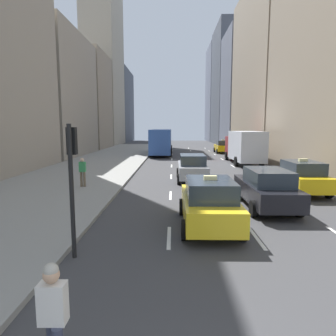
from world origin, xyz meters
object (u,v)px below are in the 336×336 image
Objects in this scene: city_bus at (161,141)px; traffic_light_pole at (72,169)px; pedestrian_far_walking at (83,171)px; sedan_silver_behind at (192,167)px; taxi_third at (209,203)px; skateboarder at (54,318)px; taxi_second at (222,147)px; box_truck at (244,146)px; sedan_black_near at (266,188)px; taxi_lead at (300,177)px.

traffic_light_pole is (-1.14, -31.61, 0.62)m from city_bus.
sedan_silver_behind is at bearing 24.08° from pedestrian_far_walking.
taxi_third is 2.52× the size of skateboarder.
skateboarder is 4.49m from traffic_light_pole.
taxi_second reaches higher than sedan_silver_behind.
city_bus reaches higher than taxi_third.
taxi_third is 0.38× the size of city_bus.
taxi_third is at bearing -106.54° from box_truck.
skateboarder is at bearing -75.31° from traffic_light_pole.
sedan_black_near is 0.41× the size of city_bus.
box_truck reaches higher than taxi_lead.
taxi_second is at bearing 64.27° from pedestrian_far_walking.
traffic_light_pole is (-6.75, -5.13, 1.53)m from sedan_black_near.
city_bus is 13.25m from box_truck.
taxi_second is 2.67× the size of pedestrian_far_walking.
taxi_third is (-5.60, -5.73, 0.00)m from taxi_lead.
sedan_black_near is 9.97m from pedestrian_far_walking.
sedan_silver_behind is 2.53× the size of skateboarder.
pedestrian_far_walking is (-12.01, 0.70, 0.19)m from taxi_lead.
sedan_silver_behind is at bearing 79.77° from skateboarder.
traffic_light_pole is (-9.55, -21.37, 0.70)m from box_truck.
skateboarder is at bearing -100.23° from sedan_silver_behind.
city_bus reaches higher than sedan_silver_behind.
sedan_silver_behind is at bearing 71.50° from traffic_light_pole.
sedan_silver_behind is (-0.00, 9.29, 0.01)m from taxi_third.
sedan_black_near is 0.57× the size of box_truck.
taxi_third is 19.69m from box_truck.
skateboarder is at bearing -102.58° from taxi_second.
pedestrian_far_walking is at bearing -155.92° from sedan_silver_behind.
taxi_third is 0.52× the size of box_truck.
taxi_lead and taxi_second have the same top height.
box_truck is at bearing -50.60° from city_bus.
city_bus is 31.64m from traffic_light_pole.
taxi_third is at bearing -84.48° from city_bus.
sedan_black_near is 1.32× the size of traffic_light_pole.
sedan_silver_behind is (-2.80, 6.68, 0.01)m from sedan_black_near.
taxi_lead is at bearing 45.64° from taxi_third.
traffic_light_pole is (-9.55, -33.87, 1.53)m from taxi_second.
traffic_light_pole reaches higher than box_truck.
skateboarder is 13.52m from pedestrian_far_walking.
city_bus is (-2.81, 29.10, 0.91)m from taxi_third.
taxi_second reaches higher than pedestrian_far_walking.
sedan_silver_behind is 0.53× the size of box_truck.
box_truck is at bearing 65.92° from traffic_light_pole.
city_bus is at bearing 89.90° from skateboarder.
box_truck is 26.86m from skateboarder.
traffic_light_pole reaches higher than skateboarder.
box_truck is (0.00, 13.13, 0.83)m from taxi_lead.
taxi_second is 12.52m from box_truck.
skateboarder is (-2.87, -15.91, 0.07)m from sedan_silver_behind.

